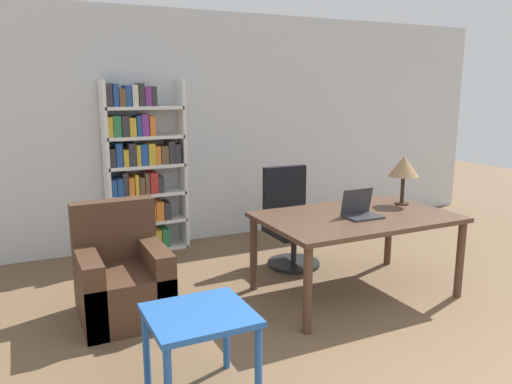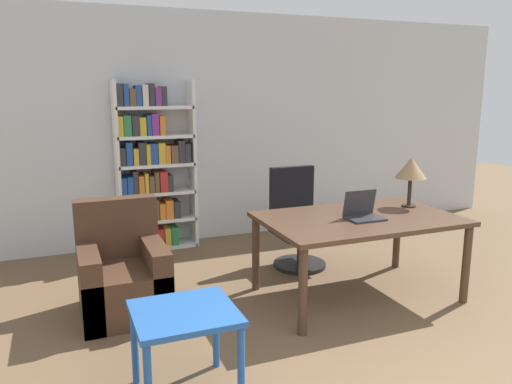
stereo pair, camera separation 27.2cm
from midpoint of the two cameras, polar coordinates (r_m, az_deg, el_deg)
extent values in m
cube|color=silver|center=(6.10, -2.05, 7.32)|extent=(8.00, 0.06, 2.70)
cube|color=#4C3323|center=(4.46, 13.45, -3.02)|extent=(1.69, 1.06, 0.04)
cylinder|color=#4C3323|center=(3.80, 7.46, -11.25)|extent=(0.07, 0.07, 0.69)
cylinder|color=#4C3323|center=(4.73, 24.44, -7.56)|extent=(0.07, 0.07, 0.69)
cylinder|color=#4C3323|center=(4.59, 1.69, -7.04)|extent=(0.07, 0.07, 0.69)
cylinder|color=#4C3323|center=(5.38, 17.23, -4.72)|extent=(0.07, 0.07, 0.69)
cube|color=#2D2D33|center=(4.37, 14.10, -2.97)|extent=(0.31, 0.23, 0.02)
cube|color=#2D2D33|center=(4.42, 13.48, -1.19)|extent=(0.31, 0.05, 0.22)
cube|color=#19233D|center=(4.42, 13.44, -1.16)|extent=(0.28, 0.04, 0.20)
cylinder|color=#2D2319|center=(4.96, 18.56, -1.50)|extent=(0.13, 0.13, 0.01)
cylinder|color=#2D2319|center=(4.94, 18.67, 0.04)|extent=(0.04, 0.04, 0.26)
cone|color=#93704C|center=(4.90, 18.84, 2.63)|extent=(0.29, 0.29, 0.19)
cylinder|color=black|center=(5.29, 6.49, -8.23)|extent=(0.55, 0.55, 0.04)
cylinder|color=#262626|center=(5.23, 6.53, -6.47)|extent=(0.06, 0.06, 0.30)
cube|color=black|center=(5.18, 6.58, -4.34)|extent=(0.51, 0.51, 0.10)
cube|color=black|center=(5.28, 5.57, -0.20)|extent=(0.48, 0.08, 0.58)
cube|color=#2356A3|center=(3.01, -5.57, -13.65)|extent=(0.60, 0.55, 0.04)
cylinder|color=#2356A3|center=(3.02, 1.03, -19.49)|extent=(0.04, 0.04, 0.52)
cylinder|color=#2356A3|center=(3.30, -11.32, -16.85)|extent=(0.04, 0.04, 0.52)
cylinder|color=#2356A3|center=(3.41, -2.26, -15.55)|extent=(0.04, 0.04, 0.52)
cube|color=#472D1E|center=(4.27, -13.08, -10.87)|extent=(0.68, 0.76, 0.40)
cube|color=#472D1E|center=(4.40, -13.97, -3.93)|extent=(0.68, 0.16, 0.51)
cube|color=#472D1E|center=(4.21, -16.70, -10.09)|extent=(0.16, 0.76, 0.58)
cube|color=#472D1E|center=(4.28, -9.64, -9.39)|extent=(0.16, 0.76, 0.58)
cube|color=white|center=(5.65, -14.22, 2.61)|extent=(0.04, 0.28, 1.92)
cube|color=white|center=(5.82, -5.93, 3.17)|extent=(0.04, 0.28, 1.92)
cube|color=white|center=(5.93, -9.69, -6.11)|extent=(0.85, 0.28, 0.04)
cube|color=orange|center=(5.84, -13.25, -5.31)|extent=(0.08, 0.24, 0.21)
cube|color=#2D7F47|center=(5.85, -12.64, -5.19)|extent=(0.04, 0.24, 0.22)
cube|color=#2D7F47|center=(5.86, -12.02, -5.16)|extent=(0.08, 0.24, 0.21)
cube|color=#B72D28|center=(5.87, -11.14, -5.18)|extent=(0.09, 0.24, 0.19)
cube|color=#7F338C|center=(5.88, -10.44, -4.97)|extent=(0.04, 0.24, 0.22)
cube|color=#B72D28|center=(5.90, -9.73, -5.00)|extent=(0.09, 0.24, 0.20)
cube|color=gold|center=(5.92, -8.91, -4.91)|extent=(0.07, 0.24, 0.21)
cube|color=#2D7F47|center=(5.93, -8.11, -4.82)|extent=(0.08, 0.24, 0.21)
cube|color=white|center=(5.85, -9.80, -3.12)|extent=(0.85, 0.28, 0.04)
cube|color=#2D7F47|center=(5.75, -13.40, -2.09)|extent=(0.08, 0.24, 0.24)
cube|color=#2D7F47|center=(5.77, -12.53, -2.32)|extent=(0.08, 0.24, 0.18)
cube|color=#333338|center=(5.78, -11.82, -2.16)|extent=(0.05, 0.24, 0.20)
cube|color=orange|center=(5.79, -11.30, -2.20)|extent=(0.05, 0.24, 0.18)
cube|color=#234C99|center=(5.80, -10.70, -1.93)|extent=(0.06, 0.24, 0.23)
cube|color=brown|center=(5.81, -10.12, -1.87)|extent=(0.05, 0.24, 0.23)
cube|color=orange|center=(5.83, -9.51, -2.06)|extent=(0.06, 0.24, 0.18)
cube|color=orange|center=(5.84, -8.73, -1.84)|extent=(0.09, 0.24, 0.21)
cube|color=#333338|center=(5.86, -7.89, -1.86)|extent=(0.07, 0.24, 0.20)
cube|color=white|center=(5.77, -9.91, -0.06)|extent=(0.85, 0.28, 0.04)
cube|color=#234C99|center=(5.69, -13.64, 0.74)|extent=(0.06, 0.24, 0.18)
cube|color=#234C99|center=(5.70, -12.98, 0.84)|extent=(0.06, 0.24, 0.19)
cube|color=#333338|center=(5.70, -12.40, 1.16)|extent=(0.05, 0.24, 0.25)
cube|color=orange|center=(5.72, -11.77, 0.93)|extent=(0.06, 0.24, 0.20)
cube|color=gold|center=(5.72, -11.20, 1.10)|extent=(0.04, 0.24, 0.22)
cube|color=brown|center=(5.74, -10.65, 0.98)|extent=(0.06, 0.24, 0.19)
cube|color=brown|center=(5.74, -10.09, 1.23)|extent=(0.05, 0.24, 0.23)
cube|color=#B72D28|center=(5.76, -9.34, 1.28)|extent=(0.09, 0.24, 0.23)
cube|color=#333338|center=(5.78, -8.61, 1.12)|extent=(0.06, 0.24, 0.18)
cube|color=white|center=(5.72, -10.02, 3.08)|extent=(0.85, 0.28, 0.04)
cube|color=#333338|center=(5.64, -13.79, 3.99)|extent=(0.06, 0.24, 0.20)
cube|color=#234C99|center=(5.64, -13.07, 4.33)|extent=(0.07, 0.24, 0.25)
cube|color=gold|center=(5.66, -12.35, 4.02)|extent=(0.05, 0.24, 0.18)
cube|color=#333338|center=(5.67, -11.67, 4.38)|extent=(0.08, 0.24, 0.25)
cube|color=gold|center=(5.68, -11.02, 4.31)|extent=(0.04, 0.24, 0.22)
cube|color=#234C99|center=(5.69, -10.38, 4.38)|extent=(0.08, 0.24, 0.23)
cube|color=gold|center=(5.71, -9.55, 4.45)|extent=(0.08, 0.24, 0.23)
cube|color=orange|center=(5.73, -8.88, 4.33)|extent=(0.05, 0.24, 0.20)
cube|color=brown|center=(5.74, -8.15, 4.37)|extent=(0.08, 0.24, 0.20)
cube|color=#333338|center=(5.76, -7.37, 4.66)|extent=(0.07, 0.24, 0.25)
cube|color=#333338|center=(5.78, -6.69, 4.53)|extent=(0.06, 0.24, 0.22)
cube|color=white|center=(5.68, -10.14, 6.26)|extent=(0.85, 0.28, 0.04)
cube|color=gold|center=(5.60, -14.00, 7.32)|extent=(0.05, 0.24, 0.21)
cube|color=#2D7F47|center=(5.61, -13.26, 7.40)|extent=(0.08, 0.24, 0.22)
cube|color=#333338|center=(5.63, -12.38, 7.45)|extent=(0.08, 0.24, 0.22)
cube|color=gold|center=(5.64, -11.60, 7.37)|extent=(0.07, 0.24, 0.20)
cube|color=#234C99|center=(5.65, -10.92, 7.52)|extent=(0.05, 0.24, 0.22)
cube|color=#7F338C|center=(5.67, -10.26, 7.64)|extent=(0.08, 0.24, 0.24)
cube|color=orange|center=(5.68, -9.48, 7.55)|extent=(0.06, 0.24, 0.21)
cube|color=white|center=(5.66, -10.26, 9.49)|extent=(0.85, 0.28, 0.04)
cube|color=#333338|center=(5.59, -14.10, 10.71)|extent=(0.07, 0.24, 0.24)
cube|color=#234C99|center=(5.60, -13.38, 10.73)|extent=(0.05, 0.24, 0.24)
cube|color=brown|center=(5.61, -12.68, 10.51)|extent=(0.07, 0.24, 0.19)
cube|color=#234C99|center=(5.62, -12.03, 10.71)|extent=(0.06, 0.24, 0.22)
cube|color=silver|center=(5.63, -11.32, 10.77)|extent=(0.06, 0.24, 0.23)
cube|color=#333338|center=(5.65, -10.62, 10.88)|extent=(0.06, 0.24, 0.24)
cube|color=#7F338C|center=(5.66, -9.92, 10.71)|extent=(0.07, 0.24, 0.20)
cube|color=#333338|center=(5.68, -9.27, 10.77)|extent=(0.05, 0.24, 0.21)
camera|label=1|loc=(0.14, -88.12, 0.39)|focal=35.00mm
camera|label=2|loc=(0.14, 91.88, -0.39)|focal=35.00mm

